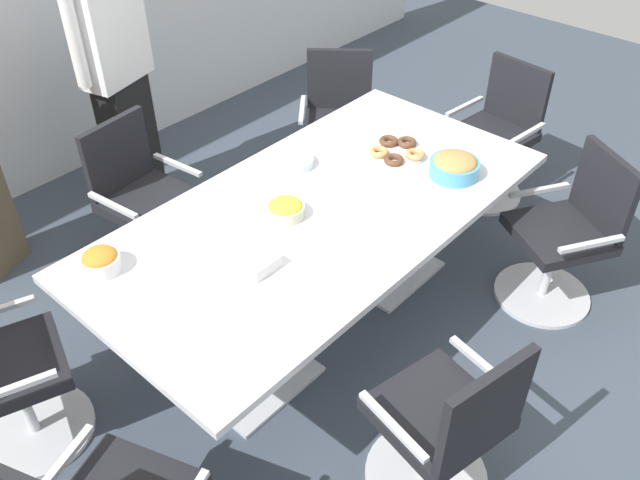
{
  "coord_description": "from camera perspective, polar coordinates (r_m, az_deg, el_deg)",
  "views": [
    {
      "loc": [
        -1.96,
        -1.76,
        2.68
      ],
      "look_at": [
        0.0,
        0.0,
        0.55
      ],
      "focal_mm": 37.42,
      "sensor_mm": 36.0,
      "label": 1
    }
  ],
  "objects": [
    {
      "name": "office_chair_1",
      "position": [
        4.62,
        1.6,
        9.46
      ],
      "size": [
        0.76,
        0.76,
        0.91
      ],
      "rotation": [
        0.0,
        0.0,
        -4.01
      ],
      "color": "silver",
      "rests_on": "ground"
    },
    {
      "name": "office_chair_5",
      "position": [
        2.82,
        10.63,
        -15.72
      ],
      "size": [
        0.64,
        0.64,
        0.91
      ],
      "rotation": [
        0.0,
        0.0,
        -0.21
      ],
      "color": "silver",
      "rests_on": "ground"
    },
    {
      "name": "office_chair_2",
      "position": [
        4.0,
        -14.75,
        2.82
      ],
      "size": [
        0.6,
        0.6,
        0.91
      ],
      "rotation": [
        0.0,
        0.0,
        -3.02
      ],
      "color": "silver",
      "rests_on": "ground"
    },
    {
      "name": "snack_bowl_chips_orange",
      "position": [
        3.03,
        -18.26,
        -1.69
      ],
      "size": [
        0.17,
        0.17,
        0.11
      ],
      "color": "white",
      "rests_on": "conference_table"
    },
    {
      "name": "office_chair_0",
      "position": [
        4.64,
        14.75,
        8.25
      ],
      "size": [
        0.6,
        0.6,
        0.91
      ],
      "rotation": [
        0.0,
        0.0,
        1.46
      ],
      "color": "silver",
      "rests_on": "ground"
    },
    {
      "name": "snack_bowl_cookies",
      "position": [
        3.55,
        11.43,
        6.26
      ],
      "size": [
        0.26,
        0.26,
        0.12
      ],
      "color": "#4C9EC6",
      "rests_on": "conference_table"
    },
    {
      "name": "person_standing_1",
      "position": [
        4.34,
        -17.11,
        14.07
      ],
      "size": [
        0.61,
        0.33,
        1.84
      ],
      "rotation": [
        0.0,
        0.0,
        -2.88
      ],
      "color": "black",
      "rests_on": "ground"
    },
    {
      "name": "napkin_pile",
      "position": [
        2.92,
        -5.4,
        -1.86
      ],
      "size": [
        0.16,
        0.16,
        0.06
      ],
      "primitive_type": "cube",
      "color": "white",
      "rests_on": "conference_table"
    },
    {
      "name": "plate_stack",
      "position": [
        3.58,
        -2.23,
        6.72
      ],
      "size": [
        0.21,
        0.21,
        0.04
      ],
      "color": "white",
      "rests_on": "conference_table"
    },
    {
      "name": "snack_bowl_chips_yellow",
      "position": [
        3.2,
        -2.98,
        2.68
      ],
      "size": [
        0.19,
        0.19,
        0.09
      ],
      "color": "beige",
      "rests_on": "conference_table"
    },
    {
      "name": "office_chair_6",
      "position": [
        3.86,
        20.23,
        0.03
      ],
      "size": [
        0.74,
        0.74,
        0.91
      ],
      "rotation": [
        0.0,
        0.0,
        1.02
      ],
      "color": "silver",
      "rests_on": "ground"
    },
    {
      "name": "conference_table",
      "position": [
        3.34,
        0.0,
        1.0
      ],
      "size": [
        2.4,
        1.2,
        0.75
      ],
      "color": "silver",
      "rests_on": "ground"
    },
    {
      "name": "donut_platter",
      "position": [
        3.7,
        6.57,
        7.55
      ],
      "size": [
        0.31,
        0.3,
        0.04
      ],
      "color": "white",
      "rests_on": "conference_table"
    },
    {
      "name": "ground_plane",
      "position": [
        3.76,
        0.0,
        -6.59
      ],
      "size": [
        10.0,
        10.0,
        0.01
      ],
      "primitive_type": "cube",
      "color": "#3D4754"
    }
  ]
}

